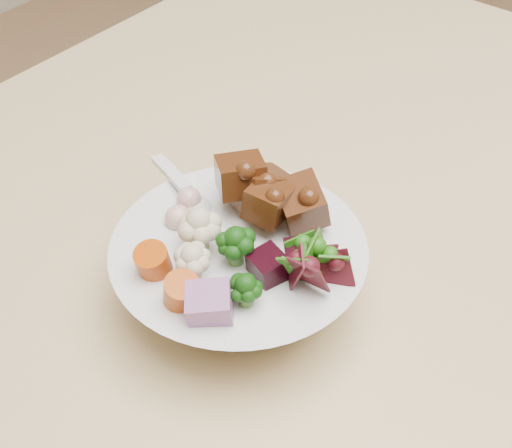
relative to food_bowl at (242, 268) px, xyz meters
The scene contains 2 objects.
food_bowl is the anchor object (origin of this frame).
soup_spoon 0.08m from the food_bowl, 166.89° to the left, with size 0.09×0.05×0.02m.
Camera 1 is at (-0.18, -0.51, 1.25)m, focal length 50.00 mm.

